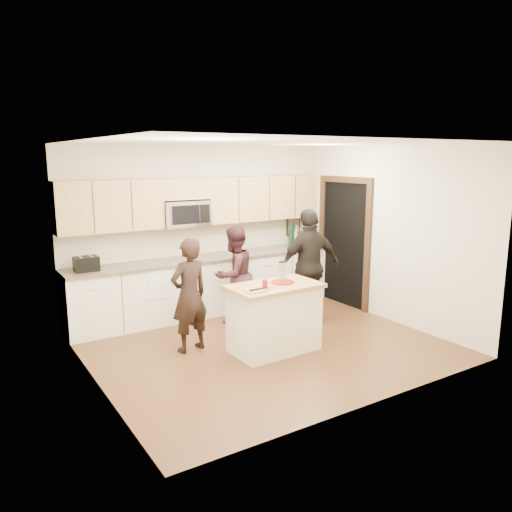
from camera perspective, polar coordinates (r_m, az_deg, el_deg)
floor at (r=6.94m, az=0.88°, el=-10.05°), size 4.50×4.50×0.00m
room_shell at (r=6.51m, az=0.92°, el=4.27°), size 4.52×4.02×2.71m
back_cabinetry at (r=8.19m, az=-5.60°, el=-3.29°), size 4.50×0.66×0.94m
upper_cabinetry at (r=8.10m, az=-6.05°, el=6.40°), size 4.50×0.33×0.75m
microwave at (r=7.94m, az=-8.12°, el=4.85°), size 0.76×0.41×0.40m
doorway at (r=8.66m, az=10.04°, el=2.03°), size 0.06×1.25×2.20m
framed_picture at (r=9.29m, az=4.28°, el=3.56°), size 0.30×0.03×0.38m
dish_towel at (r=7.58m, az=-11.43°, el=-2.10°), size 0.34×0.60×0.48m
island at (r=6.59m, az=2.10°, el=-7.04°), size 1.22×0.73×0.90m
red_plate at (r=6.56m, az=3.07°, el=-3.00°), size 0.31×0.31×0.02m
box_grater at (r=6.56m, az=3.08°, el=-1.70°), size 0.10×0.06×0.27m
drink_glass at (r=6.33m, az=1.02°, el=-3.15°), size 0.07×0.07×0.09m
cutting_board at (r=6.13m, az=-0.13°, el=-4.02°), size 0.25×0.20×0.02m
tongs at (r=6.15m, az=0.27°, el=-3.80°), size 0.26×0.04×0.02m
knife at (r=6.21m, az=1.27°, el=-3.70°), size 0.22×0.03×0.01m
toaster at (r=7.41m, az=-18.83°, el=-0.86°), size 0.33×0.24×0.21m
bottle_cluster at (r=9.01m, az=4.49°, el=2.29°), size 0.43×0.38×0.41m
orchid at (r=9.18m, az=6.01°, el=3.02°), size 0.37×0.35×0.55m
woman_left at (r=6.57m, az=-7.64°, el=-4.46°), size 0.61×0.46×1.51m
woman_center at (r=7.64m, az=-2.51°, el=-2.17°), size 0.86×0.75×1.50m
woman_right at (r=7.66m, az=6.13°, el=-1.15°), size 1.07×0.53×1.77m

